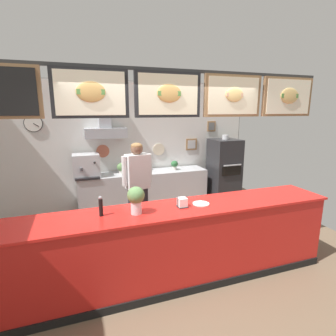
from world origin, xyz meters
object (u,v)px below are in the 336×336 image
Objects in this scene: espresso_machine at (86,166)px; pepper_grinder at (101,206)px; basil_vase at (136,199)px; napkin_holder at (182,203)px; condiment_plate at (201,204)px; pizza_oven at (224,173)px; potted_thyme at (122,168)px; shop_worker at (138,188)px; potted_oregano at (174,165)px.

espresso_machine is 2.42m from pepper_grinder.
napkin_holder is (0.59, 0.03, -0.13)m from basil_vase.
condiment_plate is 1.58× the size of napkin_holder.
napkin_holder is at bearing -2.36° from pepper_grinder.
pizza_oven is 7.10× the size of potted_thyme.
shop_worker is 7.87× the size of condiment_plate.
basil_vase reaches higher than napkin_holder.
basil_vase reaches higher than potted_thyme.
potted_thyme is 2.54m from condiment_plate.
pepper_grinder is at bearing 48.88° from shop_worker.
espresso_machine is 2.12× the size of pepper_grinder.
pizza_oven is at bearing -168.46° from shop_worker.
potted_thyme is (-2.31, 0.22, 0.24)m from pizza_oven.
potted_thyme is 1.09× the size of condiment_plate.
shop_worker is at bearing -133.22° from potted_oregano.
basil_vase is 1.53× the size of condiment_plate.
espresso_machine is (-3.01, 0.20, 0.34)m from pizza_oven.
basil_vase is 1.37× the size of pepper_grinder.
shop_worker is 1.41m from espresso_machine.
pizza_oven reaches higher than napkin_holder.
shop_worker is 1.61m from potted_oregano.
condiment_plate is (-0.56, -2.46, 0.01)m from potted_oregano.
pepper_grinder is (-1.26, 0.03, 0.11)m from condiment_plate.
napkin_holder is (-0.27, -0.01, 0.05)m from condiment_plate.
napkin_holder is (-0.83, -2.47, 0.06)m from potted_oregano.
espresso_machine is 1.55× the size of basil_vase.
pizza_oven is 2.44m from shop_worker.
basil_vase is (-0.32, -1.33, 0.28)m from shop_worker.
basil_vase reaches higher than potted_oregano.
shop_worker is at bearing 60.54° from pepper_grinder.
shop_worker is at bearing 112.82° from condiment_plate.
napkin_holder is (0.28, -1.30, 0.15)m from shop_worker.
napkin_holder is at bearing -82.07° from potted_thyme.
espresso_machine is at bearing 118.22° from condiment_plate.
shop_worker reaches higher than pepper_grinder.
pepper_grinder is at bearing -104.79° from potted_thyme.
pepper_grinder reaches higher than potted_oregano.
pizza_oven is at bearing 36.96° from pepper_grinder.
condiment_plate is at bearing -102.79° from potted_oregano.
potted_oregano is (1.87, 0.02, -0.11)m from espresso_machine.
shop_worker reaches higher than espresso_machine.
shop_worker reaches higher than condiment_plate.
potted_oregano is 1.51× the size of napkin_holder.
espresso_machine reaches higher than pepper_grinder.
pepper_grinder reaches higher than condiment_plate.
espresso_machine reaches higher than condiment_plate.
basil_vase reaches higher than pepper_grinder.
pepper_grinder reaches higher than potted_thyme.
napkin_holder is (1.05, -2.46, -0.05)m from espresso_machine.
pizza_oven is 7.72× the size of condiment_plate.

